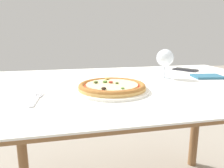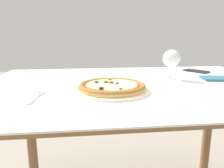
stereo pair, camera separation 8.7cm
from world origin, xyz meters
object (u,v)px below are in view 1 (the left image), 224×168
pizza_plate (112,87)px  fork (37,99)px  cell_phone (185,70)px  dining_table (134,100)px  wine_glass_far_left (165,58)px

pizza_plate → fork: 0.29m
cell_phone → dining_table: bearing=-147.7°
wine_glass_far_left → pizza_plate: bearing=-148.4°
dining_table → wine_glass_far_left: wine_glass_far_left is taller
fork → wine_glass_far_left: (0.61, 0.26, 0.10)m
dining_table → fork: fork is taller
pizza_plate → dining_table: bearing=42.9°
pizza_plate → wine_glass_far_left: 0.39m
dining_table → wine_glass_far_left: 0.27m
dining_table → cell_phone: (0.43, 0.27, 0.09)m
wine_glass_far_left → fork: bearing=-157.2°
pizza_plate → cell_phone: bearing=35.2°
fork → cell_phone: (0.85, 0.46, 0.00)m
cell_phone → fork: bearing=-151.8°
dining_table → pizza_plate: size_ratio=4.71×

